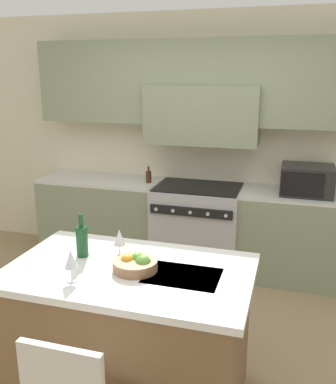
# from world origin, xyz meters

# --- Properties ---
(ground_plane) EXTENTS (10.00, 10.00, 0.00)m
(ground_plane) POSITION_xyz_m (0.00, 0.00, 0.00)
(ground_plane) COLOR #997F5B
(back_cabinetry) EXTENTS (10.00, 0.46, 2.70)m
(back_cabinetry) POSITION_xyz_m (0.00, 1.96, 1.60)
(back_cabinetry) COLOR beige
(back_cabinetry) RESTS_ON ground_plane
(back_counter) EXTENTS (3.61, 0.62, 0.92)m
(back_counter) POSITION_xyz_m (0.00, 1.72, 0.46)
(back_counter) COLOR gray
(back_counter) RESTS_ON ground_plane
(range_stove) EXTENTS (0.91, 0.70, 0.92)m
(range_stove) POSITION_xyz_m (-0.00, 1.70, 0.46)
(range_stove) COLOR #B7B7BC
(range_stove) RESTS_ON ground_plane
(microwave) EXTENTS (0.50, 0.43, 0.28)m
(microwave) POSITION_xyz_m (1.08, 1.72, 1.06)
(microwave) COLOR black
(microwave) RESTS_ON back_counter
(kitchen_island) EXTENTS (1.50, 0.91, 0.92)m
(kitchen_island) POSITION_xyz_m (0.02, -0.34, 0.46)
(kitchen_island) COLOR brown
(kitchen_island) RESTS_ON ground_plane
(wine_bottle) EXTENTS (0.08, 0.08, 0.29)m
(wine_bottle) POSITION_xyz_m (-0.34, -0.25, 1.03)
(wine_bottle) COLOR #194723
(wine_bottle) RESTS_ON kitchen_island
(wine_glass_near) EXTENTS (0.08, 0.08, 0.19)m
(wine_glass_near) POSITION_xyz_m (-0.23, -0.58, 1.05)
(wine_glass_near) COLOR white
(wine_glass_near) RESTS_ON kitchen_island
(wine_glass_far) EXTENTS (0.08, 0.08, 0.19)m
(wine_glass_far) POSITION_xyz_m (-0.10, -0.19, 1.05)
(wine_glass_far) COLOR white
(wine_glass_far) RESTS_ON kitchen_island
(fruit_bowl) EXTENTS (0.27, 0.27, 0.10)m
(fruit_bowl) POSITION_xyz_m (0.07, -0.35, 0.96)
(fruit_bowl) COLOR #996B47
(fruit_bowl) RESTS_ON kitchen_island
(oil_bottle_on_counter) EXTENTS (0.06, 0.06, 0.18)m
(oil_bottle_on_counter) POSITION_xyz_m (-0.56, 1.70, 0.98)
(oil_bottle_on_counter) COLOR #422314
(oil_bottle_on_counter) RESTS_ON back_counter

